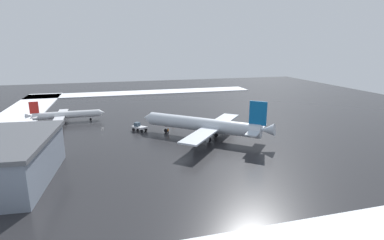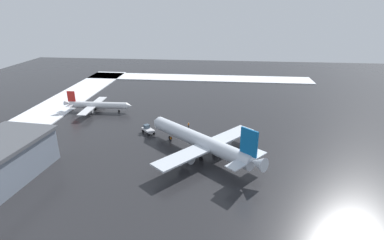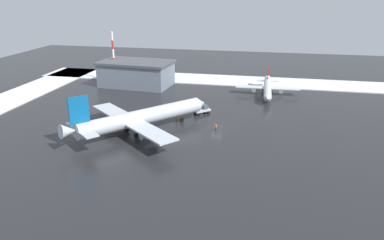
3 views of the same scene
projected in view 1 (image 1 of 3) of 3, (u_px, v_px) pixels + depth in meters
ground_plane at (166, 124)px, 98.35m from camera, size 240.00×240.00×0.00m
snow_bank_left at (144, 92)px, 160.98m from camera, size 14.00×116.00×0.32m
airplane_far_rear at (205, 125)px, 82.91m from camera, size 29.88×32.35×11.70m
airplane_distant_tail at (65, 115)px, 100.67m from camera, size 20.67×24.98×7.43m
pushback_tug at (139, 127)px, 90.69m from camera, size 4.84×4.78×2.50m
ground_crew_by_nose_gear at (168, 131)px, 87.67m from camera, size 0.36×0.36×1.71m
ground_crew_beside_wing at (173, 121)px, 98.84m from camera, size 0.36×0.36×1.71m
cargo_hangar at (10, 160)px, 56.22m from camera, size 26.19×17.08×8.80m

